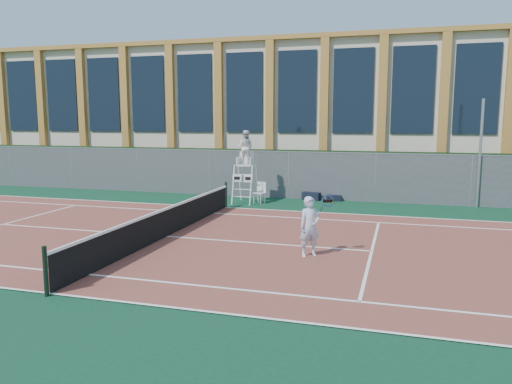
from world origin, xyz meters
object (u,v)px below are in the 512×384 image
(plastic_chair, at_px, (261,191))
(tennis_player, at_px, (310,226))
(steel_pole, at_px, (480,154))
(umpire_chair, at_px, (245,150))

(plastic_chair, height_order, tennis_player, tennis_player)
(steel_pole, bearing_deg, tennis_player, -119.36)
(steel_pole, relative_size, umpire_chair, 1.39)
(plastic_chair, bearing_deg, steel_pole, 9.77)
(umpire_chair, height_order, plastic_chair, umpire_chair)
(plastic_chair, distance_m, tennis_player, 8.93)
(umpire_chair, bearing_deg, steel_pole, 9.55)
(umpire_chair, xyz_separation_m, tennis_player, (4.39, -8.04, -1.54))
(tennis_player, bearing_deg, plastic_chair, 114.54)
(steel_pole, height_order, plastic_chair, steel_pole)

